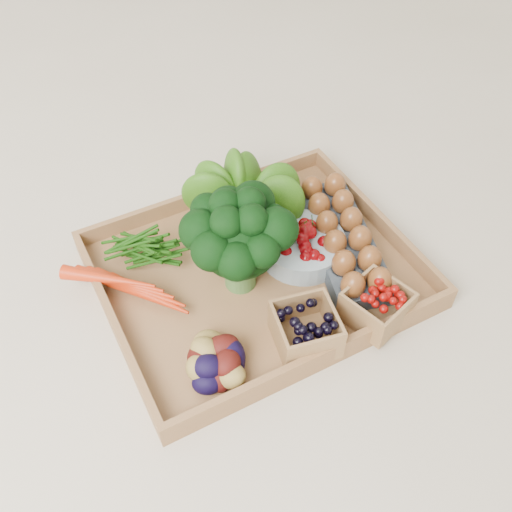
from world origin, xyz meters
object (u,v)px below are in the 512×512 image
broccoli (240,255)px  cherry_bowl (302,246)px  egg_carton (341,243)px  tray (256,275)px

broccoli → cherry_bowl: (0.13, 0.01, -0.05)m
egg_carton → broccoli: bearing=-168.6°
broccoli → cherry_bowl: 0.14m
tray → egg_carton: 0.17m
tray → cherry_bowl: size_ratio=3.45×
tray → cherry_bowl: bearing=-0.1°
tray → broccoli: 0.09m
cherry_bowl → broccoli: bearing=-176.7°
broccoli → egg_carton: broccoli is taller
broccoli → tray: bearing=12.5°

